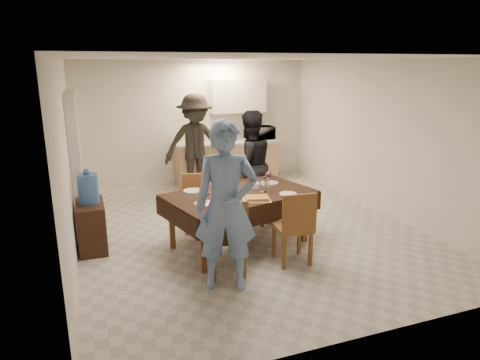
% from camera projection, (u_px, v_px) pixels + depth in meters
% --- Properties ---
extents(floor, '(5.00, 6.00, 0.02)m').
position_uv_depth(floor, '(245.00, 228.00, 6.78)').
color(floor, '#B8B8B3').
rests_on(floor, ground).
extents(ceiling, '(5.00, 6.00, 0.02)m').
position_uv_depth(ceiling, '(246.00, 58.00, 6.09)').
color(ceiling, white).
rests_on(ceiling, wall_back).
extents(wall_back, '(5.00, 0.02, 2.60)m').
position_uv_depth(wall_back, '(195.00, 123.00, 9.15)').
color(wall_back, beige).
rests_on(wall_back, floor).
extents(wall_front, '(5.00, 0.02, 2.60)m').
position_uv_depth(wall_front, '(368.00, 209.00, 3.72)').
color(wall_front, beige).
rests_on(wall_front, floor).
extents(wall_left, '(0.02, 6.00, 2.60)m').
position_uv_depth(wall_left, '(67.00, 160.00, 5.60)').
color(wall_left, beige).
rests_on(wall_left, floor).
extents(wall_right, '(0.02, 6.00, 2.60)m').
position_uv_depth(wall_right, '(382.00, 138.00, 7.27)').
color(wall_right, beige).
rests_on(wall_right, floor).
extents(stub_partition, '(0.15, 1.40, 2.10)m').
position_uv_depth(stub_partition, '(76.00, 160.00, 6.78)').
color(stub_partition, silver).
rests_on(stub_partition, floor).
extents(kitchen_base_cabinet, '(2.20, 0.60, 0.86)m').
position_uv_depth(kitchen_base_cabinet, '(227.00, 163.00, 9.29)').
color(kitchen_base_cabinet, tan).
rests_on(kitchen_base_cabinet, floor).
extents(kitchen_worktop, '(2.24, 0.64, 0.05)m').
position_uv_depth(kitchen_worktop, '(227.00, 142.00, 9.17)').
color(kitchen_worktop, '#ACACA8').
rests_on(kitchen_worktop, kitchen_base_cabinet).
extents(upper_cabinet, '(1.20, 0.34, 0.70)m').
position_uv_depth(upper_cabinet, '(238.00, 96.00, 9.14)').
color(upper_cabinet, silver).
rests_on(upper_cabinet, wall_back).
extents(dining_table, '(2.22, 1.63, 0.78)m').
position_uv_depth(dining_table, '(240.00, 195.00, 5.98)').
color(dining_table, black).
rests_on(dining_table, floor).
extents(chair_near_left, '(0.51, 0.52, 0.54)m').
position_uv_depth(chair_near_left, '(229.00, 230.00, 5.10)').
color(chair_near_left, brown).
rests_on(chair_near_left, floor).
extents(chair_near_right, '(0.48, 0.48, 0.53)m').
position_uv_depth(chair_near_right, '(296.00, 221.00, 5.40)').
color(chair_near_right, brown).
rests_on(chair_near_right, floor).
extents(chair_far_left, '(0.47, 0.47, 0.47)m').
position_uv_depth(chair_far_left, '(197.00, 199.00, 6.49)').
color(chair_far_left, brown).
rests_on(chair_far_left, floor).
extents(chair_far_right, '(0.58, 0.59, 0.55)m').
position_uv_depth(chair_far_right, '(252.00, 188.00, 6.75)').
color(chair_far_right, brown).
rests_on(chair_far_right, floor).
extents(console, '(0.36, 0.73, 0.67)m').
position_uv_depth(console, '(92.00, 226.00, 5.95)').
color(console, '#331B11').
rests_on(console, floor).
extents(water_jug, '(0.27, 0.27, 0.41)m').
position_uv_depth(water_jug, '(88.00, 189.00, 5.81)').
color(water_jug, '#3F6FBC').
rests_on(water_jug, console).
extents(wine_bottle, '(0.07, 0.07, 0.30)m').
position_uv_depth(wine_bottle, '(235.00, 182.00, 5.96)').
color(wine_bottle, black).
rests_on(wine_bottle, dining_table).
extents(water_pitcher, '(0.13, 0.13, 0.20)m').
position_uv_depth(water_pitcher, '(264.00, 185.00, 6.02)').
color(water_pitcher, white).
rests_on(water_pitcher, dining_table).
extents(savoury_tart, '(0.42, 0.35, 0.05)m').
position_uv_depth(savoury_tart, '(257.00, 198.00, 5.65)').
color(savoury_tart, gold).
rests_on(savoury_tart, dining_table).
extents(salad_bowl, '(0.17, 0.17, 0.07)m').
position_uv_depth(salad_bowl, '(255.00, 185.00, 6.22)').
color(salad_bowl, silver).
rests_on(salad_bowl, dining_table).
extents(mushroom_dish, '(0.21, 0.21, 0.04)m').
position_uv_depth(mushroom_dish, '(230.00, 187.00, 6.20)').
color(mushroom_dish, silver).
rests_on(mushroom_dish, dining_table).
extents(wine_glass_a, '(0.08, 0.08, 0.17)m').
position_uv_depth(wine_glass_a, '(207.00, 196.00, 5.54)').
color(wine_glass_a, white).
rests_on(wine_glass_a, dining_table).
extents(wine_glass_b, '(0.09, 0.09, 0.21)m').
position_uv_depth(wine_glass_b, '(269.00, 178.00, 6.35)').
color(wine_glass_b, white).
rests_on(wine_glass_b, dining_table).
extents(wine_glass_c, '(0.08, 0.08, 0.18)m').
position_uv_depth(wine_glass_c, '(220.00, 183.00, 6.15)').
color(wine_glass_c, white).
rests_on(wine_glass_c, dining_table).
extents(plate_near_left, '(0.26, 0.26, 0.01)m').
position_uv_depth(plate_near_left, '(204.00, 203.00, 5.50)').
color(plate_near_left, silver).
rests_on(plate_near_left, dining_table).
extents(plate_near_right, '(0.24, 0.24, 0.01)m').
position_uv_depth(plate_near_right, '(288.00, 194.00, 5.90)').
color(plate_near_right, silver).
rests_on(plate_near_right, dining_table).
extents(plate_far_left, '(0.26, 0.26, 0.02)m').
position_uv_depth(plate_far_left, '(193.00, 191.00, 6.04)').
color(plate_far_left, silver).
rests_on(plate_far_left, dining_table).
extents(plate_far_right, '(0.24, 0.24, 0.01)m').
position_uv_depth(plate_far_right, '(270.00, 183.00, 6.44)').
color(plate_far_right, silver).
rests_on(plate_far_right, dining_table).
extents(microwave, '(0.51, 0.34, 0.28)m').
position_uv_depth(microwave, '(262.00, 133.00, 9.40)').
color(microwave, silver).
rests_on(microwave, kitchen_worktop).
extents(person_near, '(0.83, 0.68, 1.95)m').
position_uv_depth(person_near, '(226.00, 207.00, 4.78)').
color(person_near, '#6586B8').
rests_on(person_near, floor).
extents(person_far, '(0.96, 0.80, 1.80)m').
position_uv_depth(person_far, '(249.00, 165.00, 7.07)').
color(person_far, black).
rests_on(person_far, floor).
extents(person_kitchen, '(1.27, 0.73, 1.96)m').
position_uv_depth(person_kitchen, '(196.00, 144.00, 8.47)').
color(person_kitchen, black).
rests_on(person_kitchen, floor).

